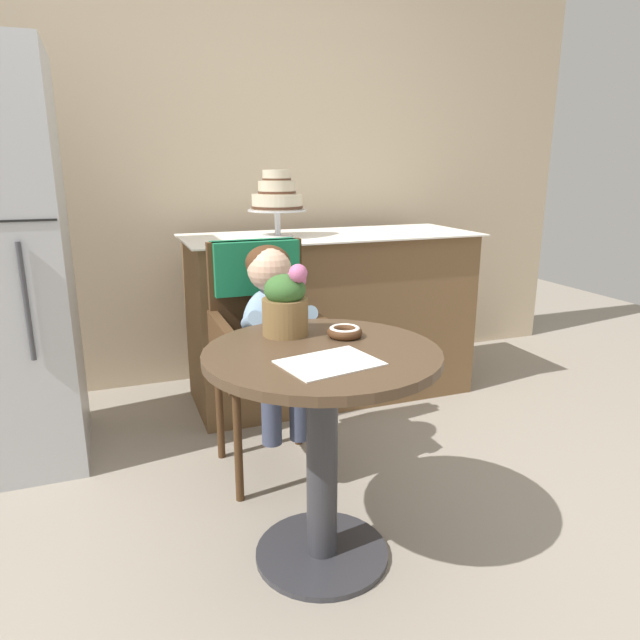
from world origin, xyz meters
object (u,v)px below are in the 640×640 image
at_px(flower_vase, 285,301).
at_px(tiered_cake_stand, 277,197).
at_px(donut_front, 345,331).
at_px(wicker_chair, 262,319).
at_px(seated_child, 272,319).
at_px(cafe_table, 322,415).

relative_size(flower_vase, tiered_cake_stand, 0.72).
bearing_deg(tiered_cake_stand, donut_front, -96.55).
height_order(donut_front, flower_vase, flower_vase).
bearing_deg(tiered_cake_stand, wicker_chair, -112.75).
bearing_deg(donut_front, wicker_chair, 101.01).
xyz_separation_m(donut_front, flower_vase, (-0.17, 0.10, 0.09)).
relative_size(seated_child, flower_vase, 3.06).
bearing_deg(cafe_table, flower_vase, 105.03).
relative_size(wicker_chair, seated_child, 1.31).
height_order(cafe_table, flower_vase, flower_vase).
bearing_deg(tiered_cake_stand, flower_vase, -105.50).
bearing_deg(wicker_chair, seated_child, -89.51).
height_order(flower_vase, tiered_cake_stand, tiered_cake_stand).
xyz_separation_m(cafe_table, seated_child, (-0.00, 0.54, 0.17)).
relative_size(donut_front, tiered_cake_stand, 0.34).
height_order(wicker_chair, donut_front, wicker_chair).
height_order(cafe_table, donut_front, donut_front).
xyz_separation_m(cafe_table, tiered_cake_stand, (0.25, 1.30, 0.59)).
distance_m(donut_front, flower_vase, 0.22).
distance_m(wicker_chair, donut_front, 0.61).
distance_m(wicker_chair, tiered_cake_stand, 0.80).
xyz_separation_m(seated_child, tiered_cake_stand, (0.25, 0.76, 0.42)).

